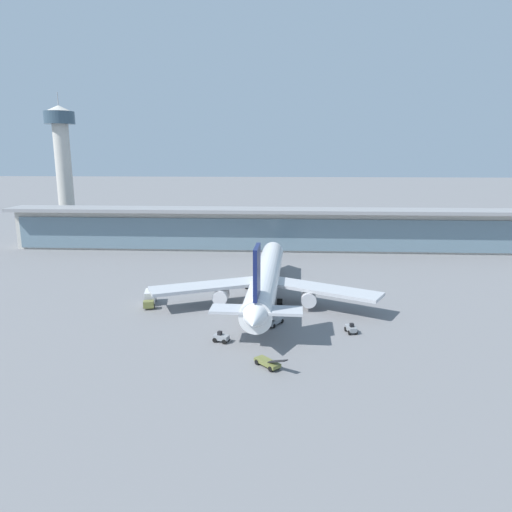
{
  "coord_description": "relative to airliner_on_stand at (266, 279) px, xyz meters",
  "views": [
    {
      "loc": [
        7.13,
        -104.58,
        34.23
      ],
      "look_at": [
        0.0,
        13.08,
        8.33
      ],
      "focal_mm": 32.86,
      "sensor_mm": 36.0,
      "label": 1
    }
  ],
  "objects": [
    {
      "name": "service_truck_on_taxiway_olive",
      "position": [
        1.76,
        -34.35,
        -4.9
      ],
      "size": [
        5.67,
        5.86,
        2.7
      ],
      "color": "olive",
      "rests_on": "ground"
    },
    {
      "name": "ground_plane",
      "position": [
        -3.08,
        -0.68,
        -5.71
      ],
      "size": [
        1200.0,
        1200.0,
        0.0
      ],
      "primitive_type": "plane",
      "color": "slate"
    },
    {
      "name": "service_truck_mid_apron_grey",
      "position": [
        -5.81,
        12.06,
        -4.9
      ],
      "size": [
        5.38,
        6.1,
        2.7
      ],
      "color": "gray",
      "rests_on": "ground"
    },
    {
      "name": "airliner_on_stand",
      "position": [
        0.0,
        0.0,
        0.0
      ],
      "size": [
        52.34,
        68.0,
        18.12
      ],
      "color": "white",
      "rests_on": "ground"
    },
    {
      "name": "service_truck_under_wing_olive",
      "position": [
        -26.64,
        -3.64,
        -4.02
      ],
      "size": [
        3.64,
        7.6,
        3.1
      ],
      "color": "olive",
      "rests_on": "ground"
    },
    {
      "name": "service_truck_near_nose_grey",
      "position": [
        2.26,
        -15.12,
        -4.9
      ],
      "size": [
        4.49,
        6.6,
        2.7
      ],
      "color": "gray",
      "rests_on": "ground"
    },
    {
      "name": "terminal_building",
      "position": [
        -3.08,
        60.57,
        2.16
      ],
      "size": [
        183.6,
        12.8,
        15.2
      ],
      "color": "beige",
      "rests_on": "ground"
    },
    {
      "name": "control_tower",
      "position": [
        -87.68,
        87.08,
        26.2
      ],
      "size": [
        12.0,
        12.0,
        58.23
      ],
      "color": "beige",
      "rests_on": "ground"
    },
    {
      "name": "service_truck_at_far_stand_grey",
      "position": [
        -7.33,
        -24.38,
        -4.83
      ],
      "size": [
        3.27,
        2.58,
        2.05
      ],
      "color": "gray",
      "rests_on": "ground"
    },
    {
      "name": "service_truck_by_tail_grey",
      "position": [
        17.34,
        -18.37,
        -4.83
      ],
      "size": [
        2.33,
        3.18,
        2.05
      ],
      "color": "gray",
      "rests_on": "ground"
    }
  ]
}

